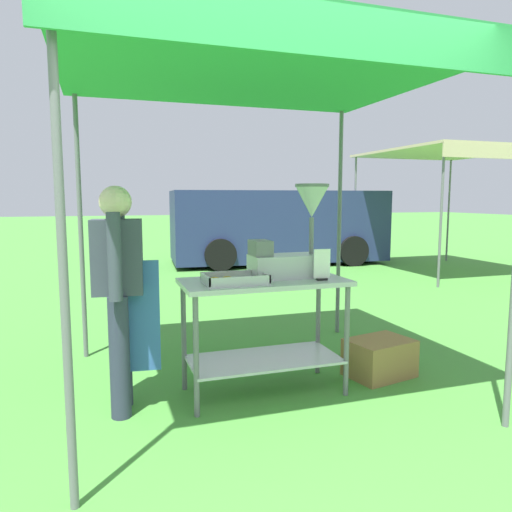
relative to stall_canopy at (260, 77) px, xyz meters
The scene contains 10 objects.
ground_plane 5.32m from the stall_canopy, 93.20° to the left, with size 70.00×70.00×0.00m, color #478E38.
stall_canopy is the anchor object (origin of this frame).
donut_cart 1.77m from the stall_canopy, 90.00° to the right, with size 1.27×0.60×0.90m.
donut_tray 1.53m from the stall_canopy, 145.84° to the right, with size 0.45×0.30×0.07m.
donut_fryer 1.27m from the stall_canopy, ahead, with size 0.63×0.28×0.74m.
menu_sign 1.50m from the stall_canopy, 31.88° to the right, with size 0.13×0.05×0.24m.
vendor 1.86m from the stall_canopy, behind, with size 0.46×0.54×1.61m.
supply_crate 2.50m from the stall_canopy, ahead, with size 0.61×0.49×0.32m.
van_navy 7.71m from the stall_canopy, 68.10° to the left, with size 5.03×2.41×1.69m.
neighbour_tent 7.23m from the stall_canopy, 39.16° to the left, with size 2.78×3.08×2.48m.
Camera 1 is at (-0.93, -2.23, 1.53)m, focal length 33.42 mm.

